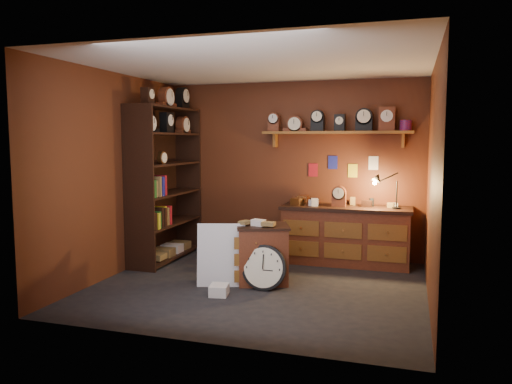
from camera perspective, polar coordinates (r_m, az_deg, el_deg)
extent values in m
plane|color=black|center=(6.30, 0.24, -10.73)|extent=(4.00, 4.00, 0.00)
cube|color=#5C2B15|center=(7.79, 4.13, 2.57)|extent=(4.00, 0.02, 2.70)
cube|color=#5C2B15|center=(4.37, -6.67, -0.13)|extent=(4.00, 0.02, 2.70)
cube|color=#5C2B15|center=(6.90, -15.84, 1.92)|extent=(0.02, 3.60, 2.70)
cube|color=#5C2B15|center=(5.79, 19.53, 1.06)|extent=(0.02, 3.60, 2.70)
cube|color=beige|center=(6.10, 0.25, 14.36)|extent=(4.00, 3.60, 0.02)
cube|color=brown|center=(7.50, 9.15, 6.74)|extent=(2.20, 0.30, 0.04)
cube|color=brown|center=(7.76, 2.21, 5.89)|extent=(0.04, 0.16, 0.20)
cube|color=brown|center=(7.49, 16.46, 5.65)|extent=(0.04, 0.16, 0.20)
cylinder|color=#B21419|center=(7.42, 16.73, 7.30)|extent=(0.16, 0.16, 0.15)
cube|color=maroon|center=(7.74, 5.19, 2.54)|extent=(0.14, 0.01, 0.20)
cube|color=navy|center=(7.68, 7.39, 3.39)|extent=(0.14, 0.01, 0.20)
cube|color=gold|center=(7.64, 9.60, 2.44)|extent=(0.14, 0.01, 0.20)
cube|color=silver|center=(7.60, 11.86, 3.28)|extent=(0.14, 0.01, 0.20)
cube|color=black|center=(7.75, -11.72, 0.96)|extent=(0.03, 1.60, 2.30)
cube|color=black|center=(6.96, -13.21, 0.37)|extent=(0.45, 0.03, 2.30)
cube|color=black|center=(8.34, -7.78, 1.38)|extent=(0.45, 0.03, 2.30)
cube|color=black|center=(7.81, -10.10, -7.14)|extent=(0.43, 1.54, 0.03)
cube|color=black|center=(7.72, -10.16, -3.52)|extent=(0.43, 1.54, 0.03)
cube|color=black|center=(7.66, -10.23, -0.20)|extent=(0.43, 1.54, 0.03)
cube|color=black|center=(7.62, -10.29, 3.17)|extent=(0.43, 1.54, 0.03)
cube|color=black|center=(7.61, -10.35, 6.55)|extent=(0.43, 1.54, 0.03)
cube|color=black|center=(7.63, -10.41, 9.41)|extent=(0.43, 1.54, 0.03)
cube|color=brown|center=(7.44, 10.20, -5.05)|extent=(1.81, 0.60, 0.80)
cube|color=black|center=(7.37, 10.27, -1.81)|extent=(1.87, 0.66, 0.05)
cube|color=brown|center=(7.14, 9.90, -5.51)|extent=(1.73, 0.02, 0.52)
cylinder|color=black|center=(7.26, 15.73, -1.77)|extent=(0.12, 0.12, 0.02)
cylinder|color=black|center=(7.24, 15.77, -0.28)|extent=(0.02, 0.02, 0.38)
cylinder|color=black|center=(7.19, 14.87, 1.63)|extent=(0.27, 0.09, 0.14)
cone|color=black|center=(7.17, 13.73, 1.32)|extent=(0.18, 0.14, 0.18)
cube|color=brown|center=(6.38, 0.76, -7.21)|extent=(0.75, 0.69, 0.71)
cube|color=black|center=(6.31, 0.76, -3.94)|extent=(0.80, 0.74, 0.03)
cube|color=brown|center=(6.14, 0.06, -7.74)|extent=(0.52, 0.21, 0.60)
cylinder|color=black|center=(6.11, 0.91, -8.63)|extent=(0.55, 0.17, 0.55)
cylinder|color=#F5EBC4|center=(6.08, 0.82, -8.65)|extent=(0.49, 0.11, 0.48)
cube|color=black|center=(6.05, 0.80, -7.97)|extent=(0.01, 0.04, 0.18)
cube|color=black|center=(6.06, 1.36, -8.96)|extent=(0.12, 0.01, 0.01)
cube|color=silver|center=(6.37, -3.97, -10.57)|extent=(0.62, 0.33, 0.79)
cube|color=silver|center=(7.71, -0.87, -5.91)|extent=(0.48, 0.48, 0.44)
cube|color=black|center=(7.50, -1.40, -6.25)|extent=(0.36, 0.07, 0.36)
cube|color=olive|center=(7.06, -3.92, -8.14)|extent=(0.32, 0.28, 0.18)
cube|color=white|center=(5.96, -4.24, -11.11)|extent=(0.25, 0.28, 0.12)
cube|color=olive|center=(7.24, 1.76, -7.69)|extent=(0.33, 0.31, 0.20)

